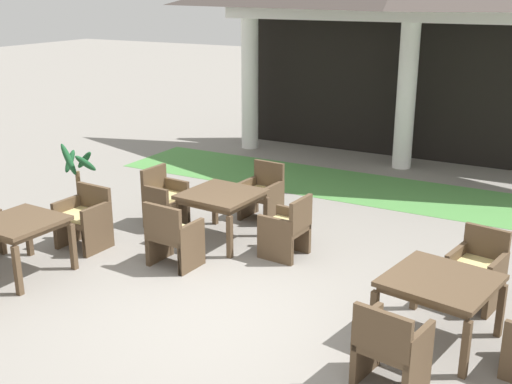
# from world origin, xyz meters

# --- Properties ---
(ground_plane) EXTENTS (60.00, 60.00, 0.00)m
(ground_plane) POSITION_xyz_m (0.00, 0.00, 0.00)
(ground_plane) COLOR gray
(lawn_strip) EXTENTS (10.09, 1.89, 0.01)m
(lawn_strip) POSITION_xyz_m (0.00, 5.28, 0.00)
(lawn_strip) COLOR #519347
(lawn_strip) RESTS_ON ground
(patio_table_near_foreground) EXTENTS (1.08, 1.08, 0.72)m
(patio_table_near_foreground) POSITION_xyz_m (-1.15, 1.90, 0.63)
(patio_table_near_foreground) COLOR brown
(patio_table_near_foreground) RESTS_ON ground
(patio_chair_near_foreground_south) EXTENTS (0.65, 0.55, 0.89)m
(patio_chair_near_foreground_south) POSITION_xyz_m (-1.23, 0.82, 0.41)
(patio_chair_near_foreground_south) COLOR brown
(patio_chair_near_foreground_south) RESTS_ON ground
(patio_chair_near_foreground_north) EXTENTS (0.59, 0.57, 0.88)m
(patio_chair_near_foreground_north) POSITION_xyz_m (-1.07, 2.99, 0.39)
(patio_chair_near_foreground_north) COLOR brown
(patio_chair_near_foreground_north) RESTS_ON ground
(patio_chair_near_foreground_east) EXTENTS (0.58, 0.58, 0.86)m
(patio_chair_near_foreground_east) POSITION_xyz_m (-0.07, 1.82, 0.39)
(patio_chair_near_foreground_east) COLOR brown
(patio_chair_near_foreground_east) RESTS_ON ground
(patio_chair_near_foreground_west) EXTENTS (0.54, 0.58, 0.90)m
(patio_chair_near_foreground_west) POSITION_xyz_m (-2.23, 1.98, 0.42)
(patio_chair_near_foreground_west) COLOR brown
(patio_chair_near_foreground_west) RESTS_ON ground
(patio_table_mid_left) EXTENTS (0.98, 0.98, 0.73)m
(patio_table_mid_left) POSITION_xyz_m (-2.76, -0.29, 0.64)
(patio_table_mid_left) COLOR brown
(patio_table_mid_left) RESTS_ON ground
(patio_chair_mid_left_north) EXTENTS (0.66, 0.58, 0.86)m
(patio_chair_mid_left_north) POSITION_xyz_m (-2.70, 0.76, 0.42)
(patio_chair_mid_left_north) COLOR brown
(patio_chair_mid_left_north) RESTS_ON ground
(patio_table_mid_right) EXTENTS (1.19, 1.19, 0.70)m
(patio_table_mid_right) POSITION_xyz_m (2.25, 0.62, 0.61)
(patio_table_mid_right) COLOR brown
(patio_table_mid_right) RESTS_ON ground
(patio_chair_mid_right_north) EXTENTS (0.63, 0.67, 0.87)m
(patio_chair_mid_right_north) POSITION_xyz_m (2.44, 1.66, 0.40)
(patio_chair_mid_right_north) COLOR brown
(patio_chair_mid_right_north) RESTS_ON ground
(patio_chair_mid_right_south) EXTENTS (0.66, 0.59, 0.85)m
(patio_chair_mid_right_south) POSITION_xyz_m (2.07, -0.42, 0.41)
(patio_chair_mid_right_south) COLOR brown
(patio_chair_mid_right_south) RESTS_ON ground
(potted_palm_left_edge) EXTENTS (0.46, 0.46, 1.24)m
(potted_palm_left_edge) POSITION_xyz_m (-3.61, 1.61, 0.36)
(potted_palm_left_edge) COLOR #B2AD9E
(potted_palm_left_edge) RESTS_ON ground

